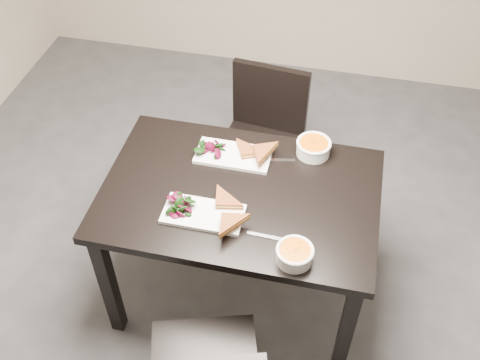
{
  "coord_description": "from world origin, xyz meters",
  "views": [
    {
      "loc": [
        -0.1,
        -1.23,
        2.53
      ],
      "look_at": [
        -0.47,
        0.4,
        0.82
      ],
      "focal_mm": 42.23,
      "sensor_mm": 36.0,
      "label": 1
    }
  ],
  "objects_px": {
    "plate_near": "(203,214)",
    "chair_far": "(263,134)",
    "soup_bowl_far": "(314,147)",
    "plate_far": "(233,155)",
    "soup_bowl_near": "(295,254)",
    "table": "(240,206)"
  },
  "relations": [
    {
      "from": "plate_near",
      "to": "chair_far",
      "type": "bearing_deg",
      "value": 83.85
    },
    {
      "from": "chair_far",
      "to": "soup_bowl_far",
      "type": "xyz_separation_m",
      "value": [
        0.3,
        -0.39,
        0.31
      ]
    },
    {
      "from": "soup_bowl_far",
      "to": "plate_far",
      "type": "bearing_deg",
      "value": -163.8
    },
    {
      "from": "chair_far",
      "to": "plate_far",
      "type": "xyz_separation_m",
      "value": [
        -0.05,
        -0.49,
        0.27
      ]
    },
    {
      "from": "plate_near",
      "to": "plate_far",
      "type": "bearing_deg",
      "value": 83.78
    },
    {
      "from": "soup_bowl_near",
      "to": "plate_far",
      "type": "height_order",
      "value": "soup_bowl_near"
    },
    {
      "from": "table",
      "to": "plate_near",
      "type": "distance_m",
      "value": 0.23
    },
    {
      "from": "table",
      "to": "soup_bowl_far",
      "type": "bearing_deg",
      "value": 48.32
    },
    {
      "from": "plate_near",
      "to": "soup_bowl_far",
      "type": "distance_m",
      "value": 0.62
    },
    {
      "from": "table",
      "to": "soup_bowl_near",
      "type": "distance_m",
      "value": 0.44
    },
    {
      "from": "plate_near",
      "to": "soup_bowl_near",
      "type": "height_order",
      "value": "soup_bowl_near"
    },
    {
      "from": "plate_far",
      "to": "soup_bowl_far",
      "type": "distance_m",
      "value": 0.37
    },
    {
      "from": "chair_far",
      "to": "soup_bowl_far",
      "type": "distance_m",
      "value": 0.58
    },
    {
      "from": "table",
      "to": "plate_far",
      "type": "height_order",
      "value": "plate_far"
    },
    {
      "from": "table",
      "to": "soup_bowl_far",
      "type": "distance_m",
      "value": 0.44
    },
    {
      "from": "chair_far",
      "to": "soup_bowl_far",
      "type": "bearing_deg",
      "value": -45.7
    },
    {
      "from": "soup_bowl_near",
      "to": "table",
      "type": "bearing_deg",
      "value": 132.62
    },
    {
      "from": "plate_far",
      "to": "soup_bowl_far",
      "type": "relative_size",
      "value": 2.13
    },
    {
      "from": "soup_bowl_near",
      "to": "plate_far",
      "type": "relative_size",
      "value": 0.43
    },
    {
      "from": "soup_bowl_near",
      "to": "plate_near",
      "type": "bearing_deg",
      "value": 160.71
    },
    {
      "from": "table",
      "to": "plate_far",
      "type": "bearing_deg",
      "value": 110.63
    },
    {
      "from": "soup_bowl_near",
      "to": "soup_bowl_far",
      "type": "distance_m",
      "value": 0.62
    }
  ]
}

